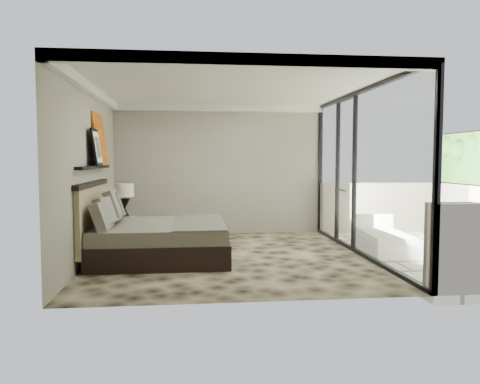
{
  "coord_description": "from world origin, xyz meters",
  "views": [
    {
      "loc": [
        -0.65,
        -7.68,
        1.63
      ],
      "look_at": [
        0.23,
        0.4,
        1.06
      ],
      "focal_mm": 35.0,
      "sensor_mm": 36.0,
      "label": 1
    }
  ],
  "objects": [
    {
      "name": "nightstand",
      "position": [
        -1.93,
        1.37,
        0.23
      ],
      "size": [
        0.55,
        0.55,
        0.46
      ],
      "primitive_type": "cube",
      "rotation": [
        0.0,
        0.0,
        0.2
      ],
      "color": "black",
      "rests_on": "floor"
    },
    {
      "name": "ceiling",
      "position": [
        0.0,
        0.0,
        2.79
      ],
      "size": [
        4.5,
        5.0,
        0.02
      ],
      "primitive_type": "cube",
      "color": "silver",
      "rests_on": "back_wall"
    },
    {
      "name": "terrace_slab",
      "position": [
        3.75,
        0.0,
        -0.06
      ],
      "size": [
        3.0,
        5.0,
        0.12
      ],
      "primitive_type": "cube",
      "color": "beige",
      "rests_on": "ground"
    },
    {
      "name": "ottoman",
      "position": [
        4.45,
        0.61,
        0.22
      ],
      "size": [
        0.54,
        0.54,
        0.44
      ],
      "primitive_type": "cube",
      "rotation": [
        0.0,
        0.0,
        -0.25
      ],
      "color": "white",
      "rests_on": "terrace_slab"
    },
    {
      "name": "left_wall",
      "position": [
        -2.24,
        0.0,
        1.4
      ],
      "size": [
        0.02,
        5.0,
        2.8
      ],
      "primitive_type": "cube",
      "color": "gray",
      "rests_on": "floor"
    },
    {
      "name": "back_wall",
      "position": [
        0.0,
        2.49,
        1.4
      ],
      "size": [
        4.5,
        0.02,
        2.8
      ],
      "primitive_type": "cube",
      "color": "gray",
      "rests_on": "floor"
    },
    {
      "name": "abstract_canvas",
      "position": [
        -2.19,
        0.7,
        1.97
      ],
      "size": [
        0.13,
        0.9,
        0.9
      ],
      "primitive_type": "cube",
      "rotation": [
        0.0,
        -0.1,
        0.0
      ],
      "color": "#A4340E",
      "rests_on": "picture_ledge"
    },
    {
      "name": "glass_wall",
      "position": [
        2.25,
        0.0,
        1.4
      ],
      "size": [
        0.08,
        5.0,
        2.8
      ],
      "primitive_type": "cube",
      "color": "white",
      "rests_on": "floor"
    },
    {
      "name": "picture_ledge",
      "position": [
        -2.18,
        0.1,
        1.5
      ],
      "size": [
        0.12,
        2.2,
        0.05
      ],
      "primitive_type": "cube",
      "color": "black",
      "rests_on": "left_wall"
    },
    {
      "name": "lounger",
      "position": [
        2.8,
        0.26,
        0.18
      ],
      "size": [
        0.85,
        1.53,
        0.58
      ],
      "rotation": [
        0.0,
        0.0,
        -0.08
      ],
      "color": "white",
      "rests_on": "terrace_slab"
    },
    {
      "name": "table_lamp",
      "position": [
        -1.88,
        1.32,
        0.93
      ],
      "size": [
        0.36,
        0.36,
        0.65
      ],
      "color": "black",
      "rests_on": "nightstand"
    },
    {
      "name": "floor",
      "position": [
        0.0,
        0.0,
        0.0
      ],
      "size": [
        5.0,
        5.0,
        0.0
      ],
      "primitive_type": "plane",
      "color": "black",
      "rests_on": "ground"
    },
    {
      "name": "framed_print",
      "position": [
        -2.14,
        0.11,
        1.82
      ],
      "size": [
        0.11,
        0.5,
        0.6
      ],
      "primitive_type": "cube",
      "rotation": [
        0.0,
        -0.14,
        0.0
      ],
      "color": "black",
      "rests_on": "picture_ledge"
    },
    {
      "name": "bed",
      "position": [
        -1.22,
        -0.01,
        0.36
      ],
      "size": [
        2.19,
        2.12,
        1.21
      ],
      "color": "black",
      "rests_on": "floor"
    }
  ]
}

